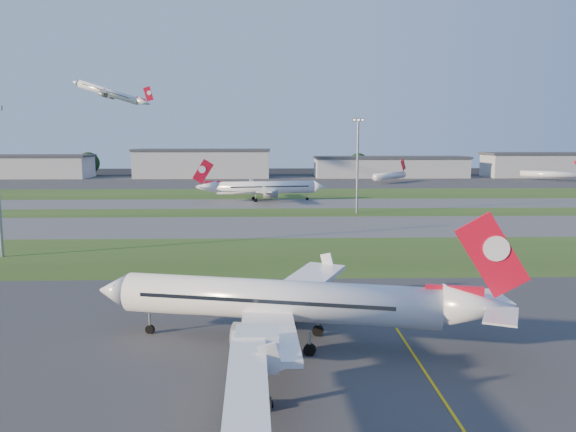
{
  "coord_description": "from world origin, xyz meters",
  "views": [
    {
      "loc": [
        -8.29,
        -44.54,
        20.2
      ],
      "look_at": [
        -5.55,
        51.85,
        7.0
      ],
      "focal_mm": 35.0,
      "sensor_mm": 36.0,
      "label": 1
    }
  ],
  "objects_px": {
    "airliner_taxiing": "(265,188)",
    "mini_jet_far": "(549,174)",
    "mini_jet_near": "(390,176)",
    "light_mast_centre": "(358,159)",
    "airliner_parked": "(281,301)"
  },
  "relations": [
    {
      "from": "airliner_parked",
      "to": "airliner_taxiing",
      "type": "bearing_deg",
      "value": 104.28
    },
    {
      "from": "mini_jet_near",
      "to": "mini_jet_far",
      "type": "relative_size",
      "value": 0.91
    },
    {
      "from": "airliner_taxiing",
      "to": "airliner_parked",
      "type": "bearing_deg",
      "value": 82.57
    },
    {
      "from": "mini_jet_far",
      "to": "airliner_parked",
      "type": "bearing_deg",
      "value": -88.94
    },
    {
      "from": "mini_jet_near",
      "to": "mini_jet_far",
      "type": "distance_m",
      "value": 80.92
    },
    {
      "from": "airliner_parked",
      "to": "airliner_taxiing",
      "type": "xyz_separation_m",
      "value": [
        -3.29,
        130.41,
        0.09
      ]
    },
    {
      "from": "airliner_parked",
      "to": "mini_jet_near",
      "type": "distance_m",
      "value": 214.75
    },
    {
      "from": "airliner_parked",
      "to": "airliner_taxiing",
      "type": "relative_size",
      "value": 0.97
    },
    {
      "from": "airliner_parked",
      "to": "airliner_taxiing",
      "type": "height_order",
      "value": "airliner_taxiing"
    },
    {
      "from": "airliner_taxiing",
      "to": "mini_jet_far",
      "type": "xyz_separation_m",
      "value": [
        138.08,
        86.31,
        -1.1
      ]
    },
    {
      "from": "airliner_taxiing",
      "to": "mini_jet_far",
      "type": "relative_size",
      "value": 1.6
    },
    {
      "from": "mini_jet_near",
      "to": "light_mast_centre",
      "type": "xyz_separation_m",
      "value": [
        -31.94,
        -109.02,
        11.53
      ]
    },
    {
      "from": "light_mast_centre",
      "to": "mini_jet_near",
      "type": "bearing_deg",
      "value": 73.67
    },
    {
      "from": "mini_jet_far",
      "to": "light_mast_centre",
      "type": "bearing_deg",
      "value": -100.67
    },
    {
      "from": "mini_jet_far",
      "to": "light_mast_centre",
      "type": "height_order",
      "value": "light_mast_centre"
    }
  ]
}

